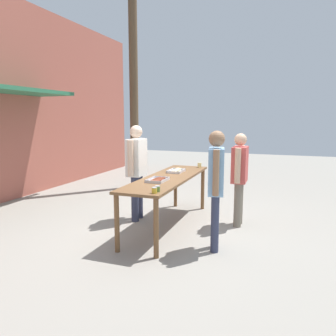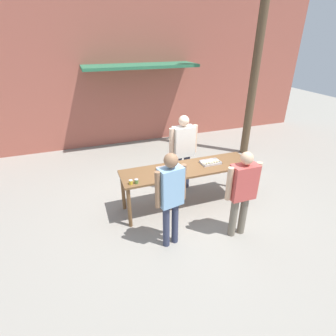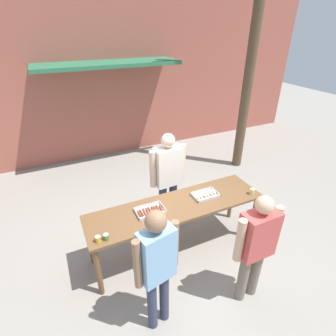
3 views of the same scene
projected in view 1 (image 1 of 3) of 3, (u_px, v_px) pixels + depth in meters
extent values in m
plane|color=gray|center=(168.00, 226.00, 5.64)|extent=(24.00, 24.00, 0.00)
cube|color=#2D704C|center=(3.00, 89.00, 6.44)|extent=(3.20, 1.00, 0.08)
cube|color=brown|center=(168.00, 178.00, 5.51)|extent=(2.65, 0.71, 0.04)
cylinder|color=brown|center=(156.00, 228.00, 4.31)|extent=(0.07, 0.07, 0.83)
cylinder|color=brown|center=(203.00, 189.00, 6.65)|extent=(0.07, 0.07, 0.83)
cylinder|color=brown|center=(117.00, 223.00, 4.51)|extent=(0.07, 0.07, 0.83)
cylinder|color=brown|center=(175.00, 187.00, 6.85)|extent=(0.07, 0.07, 0.83)
cube|color=silver|center=(158.00, 181.00, 5.14)|extent=(0.40, 0.27, 0.01)
cube|color=silver|center=(165.00, 180.00, 5.09)|extent=(0.40, 0.01, 0.03)
cube|color=silver|center=(150.00, 179.00, 5.18)|extent=(0.40, 0.01, 0.03)
cube|color=silver|center=(153.00, 182.00, 4.95)|extent=(0.01, 0.27, 0.03)
cube|color=silver|center=(162.00, 177.00, 5.32)|extent=(0.01, 0.27, 0.03)
cylinder|color=brown|center=(154.00, 182.00, 4.98)|extent=(0.03, 0.13, 0.03)
cylinder|color=brown|center=(154.00, 181.00, 5.02)|extent=(0.03, 0.14, 0.03)
cylinder|color=brown|center=(155.00, 181.00, 5.06)|extent=(0.04, 0.15, 0.02)
cylinder|color=brown|center=(157.00, 180.00, 5.10)|extent=(0.04, 0.15, 0.03)
cylinder|color=brown|center=(157.00, 180.00, 5.14)|extent=(0.03, 0.14, 0.02)
cylinder|color=brown|center=(158.00, 179.00, 5.18)|extent=(0.04, 0.13, 0.03)
cylinder|color=brown|center=(159.00, 179.00, 5.21)|extent=(0.03, 0.12, 0.02)
cylinder|color=brown|center=(160.00, 178.00, 5.25)|extent=(0.03, 0.13, 0.03)
cylinder|color=brown|center=(162.00, 178.00, 5.28)|extent=(0.04, 0.13, 0.03)
cube|color=silver|center=(176.00, 172.00, 5.98)|extent=(0.39, 0.25, 0.01)
cube|color=silver|center=(182.00, 171.00, 5.94)|extent=(0.39, 0.01, 0.03)
cube|color=silver|center=(170.00, 170.00, 6.02)|extent=(0.39, 0.01, 0.03)
cube|color=silver|center=(173.00, 172.00, 5.80)|extent=(0.01, 0.25, 0.03)
cube|color=silver|center=(179.00, 169.00, 6.16)|extent=(0.01, 0.25, 0.03)
ellipsoid|color=beige|center=(174.00, 172.00, 5.84)|extent=(0.08, 0.12, 0.05)
ellipsoid|color=beige|center=(175.00, 171.00, 5.90)|extent=(0.07, 0.11, 0.05)
ellipsoid|color=beige|center=(176.00, 171.00, 5.95)|extent=(0.07, 0.13, 0.05)
ellipsoid|color=beige|center=(177.00, 170.00, 6.01)|extent=(0.05, 0.10, 0.04)
ellipsoid|color=beige|center=(178.00, 170.00, 6.06)|extent=(0.06, 0.10, 0.04)
ellipsoid|color=beige|center=(178.00, 169.00, 6.12)|extent=(0.07, 0.12, 0.05)
cylinder|color=gold|center=(154.00, 191.00, 4.32)|extent=(0.07, 0.07, 0.07)
cylinder|color=#B2B2B7|center=(154.00, 188.00, 4.31)|extent=(0.07, 0.07, 0.01)
cylinder|color=#567A38|center=(157.00, 189.00, 4.40)|extent=(0.07, 0.07, 0.07)
cylinder|color=#B2B2B7|center=(157.00, 186.00, 4.40)|extent=(0.07, 0.07, 0.01)
cylinder|color=#DBC67A|center=(200.00, 165.00, 6.52)|extent=(0.08, 0.08, 0.09)
cylinder|color=#333851|center=(135.00, 199.00, 5.86)|extent=(0.14, 0.14, 0.82)
cylinder|color=#333851|center=(139.00, 196.00, 6.05)|extent=(0.14, 0.14, 0.82)
cube|color=silver|center=(136.00, 157.00, 5.84)|extent=(0.47, 0.28, 0.65)
sphere|color=beige|center=(136.00, 132.00, 5.77)|extent=(0.22, 0.22, 0.22)
cylinder|color=beige|center=(131.00, 158.00, 5.58)|extent=(0.10, 0.10, 0.62)
cylinder|color=beige|center=(142.00, 155.00, 6.11)|extent=(0.10, 0.10, 0.62)
cylinder|color=#333851|center=(215.00, 220.00, 4.67)|extent=(0.11, 0.11, 0.81)
cylinder|color=#333851|center=(215.00, 224.00, 4.51)|extent=(0.11, 0.11, 0.81)
cube|color=#84B2DB|center=(216.00, 171.00, 4.48)|extent=(0.41, 0.27, 0.64)
sphere|color=#936B4C|center=(217.00, 139.00, 4.41)|extent=(0.22, 0.22, 0.22)
cylinder|color=#936B4C|center=(216.00, 168.00, 4.70)|extent=(0.08, 0.08, 0.61)
cylinder|color=#936B4C|center=(216.00, 173.00, 4.25)|extent=(0.08, 0.08, 0.61)
cylinder|color=#756B5B|center=(239.00, 202.00, 5.74)|extent=(0.13, 0.13, 0.76)
cylinder|color=#756B5B|center=(238.00, 205.00, 5.56)|extent=(0.13, 0.13, 0.76)
cube|color=#C64C47|center=(240.00, 164.00, 5.54)|extent=(0.43, 0.24, 0.60)
sphere|color=#DBAD89|center=(241.00, 140.00, 5.48)|extent=(0.21, 0.21, 0.21)
cylinder|color=#DBAD89|center=(242.00, 162.00, 5.78)|extent=(0.10, 0.10, 0.57)
cylinder|color=#DBAD89|center=(238.00, 166.00, 5.29)|extent=(0.10, 0.10, 0.57)
cylinder|color=brown|center=(133.00, 56.00, 8.28)|extent=(0.22, 0.22, 6.76)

